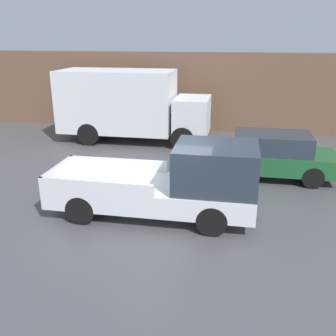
{
  "coord_description": "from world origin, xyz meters",
  "views": [
    {
      "loc": [
        1.84,
        -9.3,
        4.85
      ],
      "look_at": [
        -0.09,
        1.19,
        1.07
      ],
      "focal_mm": 40.0,
      "sensor_mm": 36.0,
      "label": 1
    }
  ],
  "objects": [
    {
      "name": "car",
      "position": [
        3.05,
        3.92,
        0.83
      ],
      "size": [
        4.81,
        1.89,
        1.62
      ],
      "color": "#1E592D",
      "rests_on": "ground"
    },
    {
      "name": "delivery_truck",
      "position": [
        -3.27,
        7.88,
        1.8
      ],
      "size": [
        7.07,
        2.59,
        3.35
      ],
      "color": "white",
      "rests_on": "ground"
    },
    {
      "name": "building_wall",
      "position": [
        0.0,
        10.61,
        2.04
      ],
      "size": [
        28.0,
        0.15,
        4.07
      ],
      "color": "brown",
      "rests_on": "ground"
    },
    {
      "name": "ground_plane",
      "position": [
        0.0,
        0.0,
        0.0
      ],
      "size": [
        60.0,
        60.0,
        0.0
      ],
      "primitive_type": "plane",
      "color": "#4C4C4F"
    },
    {
      "name": "pickup_truck",
      "position": [
        0.26,
        0.19,
        1.0
      ],
      "size": [
        5.72,
        2.04,
        2.15
      ],
      "color": "silver",
      "rests_on": "ground"
    }
  ]
}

